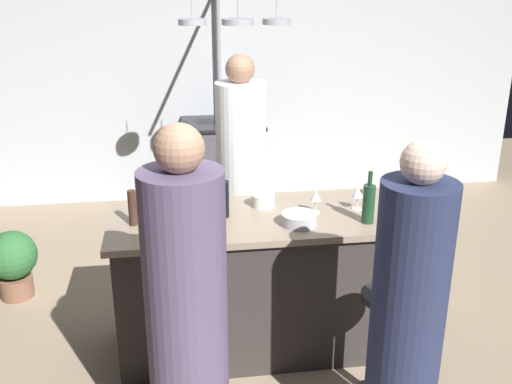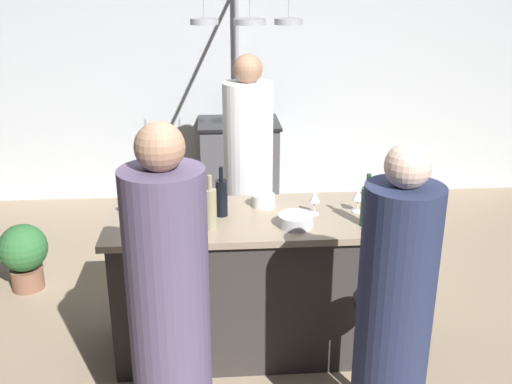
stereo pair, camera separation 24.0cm
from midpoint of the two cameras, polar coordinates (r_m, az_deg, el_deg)
ground_plane at (r=3.99m, az=1.94°, el=-14.36°), size 9.00×9.00×0.00m
back_wall at (r=6.20m, az=-0.77°, el=11.33°), size 6.40×0.16×2.60m
kitchen_island at (r=3.75m, az=2.02°, el=-8.68°), size 1.80×0.72×0.90m
stove_range at (r=6.01m, az=-0.50°, el=2.67°), size 0.80×0.64×0.89m
chef at (r=4.45m, az=0.84°, el=1.13°), size 0.37×0.37×1.74m
bar_stool_left at (r=3.26m, az=-5.65°, el=-15.44°), size 0.28×0.28×0.68m
guest_left at (r=2.74m, az=-5.73°, el=-12.42°), size 0.36×0.36×1.72m
bar_stool_right at (r=3.39m, az=13.33°, el=-14.32°), size 0.28×0.28×0.68m
guest_right at (r=2.87m, az=15.40°, el=-12.43°), size 0.34×0.34×1.62m
overhead_pot_rack at (r=5.23m, az=0.09°, el=13.89°), size 0.87×1.42×2.17m
potted_plant at (r=4.76m, az=-20.07°, el=-5.53°), size 0.36×0.36×0.52m
pepper_mill at (r=3.50m, az=-10.00°, el=-1.24°), size 0.05×0.05×0.21m
wine_bottle_green at (r=3.47m, az=12.56°, el=-1.33°), size 0.07×0.07×0.31m
wine_bottle_dark at (r=3.53m, az=-1.39°, el=-0.51°), size 0.07×0.07×0.31m
wine_bottle_white at (r=3.36m, az=-2.36°, el=-1.55°), size 0.07×0.07×0.32m
wine_glass_near_right_guest at (r=3.90m, az=13.12°, el=0.84°), size 0.07×0.07×0.15m
wine_glass_near_left_guest at (r=3.66m, az=11.63°, el=-0.38°), size 0.07×0.07×0.15m
wine_glass_by_chef at (r=3.58m, az=7.58°, el=-0.60°), size 0.07×0.07×0.15m
mixing_bowl_steel at (r=3.43m, az=5.87°, el=-2.75°), size 0.21×0.21×0.07m
mixing_bowl_ceramic at (r=3.70m, az=2.57°, el=-0.83°), size 0.15×0.15×0.08m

